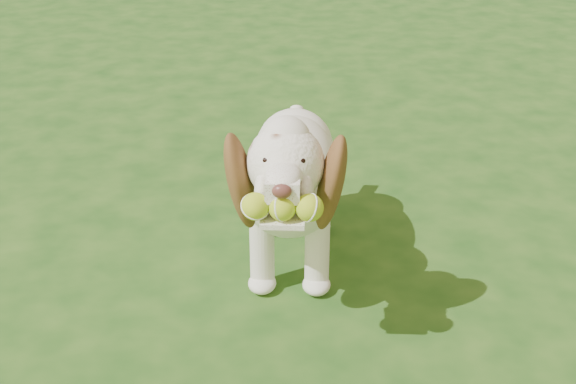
{
  "coord_description": "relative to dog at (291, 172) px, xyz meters",
  "views": [
    {
      "loc": [
        -0.56,
        -2.06,
        1.62
      ],
      "look_at": [
        -0.34,
        0.24,
        0.45
      ],
      "focal_mm": 50.0,
      "sensor_mm": 36.0,
      "label": 1
    }
  ],
  "objects": [
    {
      "name": "ground",
      "position": [
        0.31,
        -0.47,
        -0.4
      ],
      "size": [
        80.0,
        80.0,
        0.0
      ],
      "primitive_type": "plane",
      "color": "#184313",
      "rests_on": "ground"
    },
    {
      "name": "dog",
      "position": [
        0.0,
        0.0,
        0.0
      ],
      "size": [
        0.49,
        1.17,
        0.76
      ],
      "rotation": [
        0.0,
        0.0,
        -0.14
      ],
      "color": "white",
      "rests_on": "ground"
    }
  ]
}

